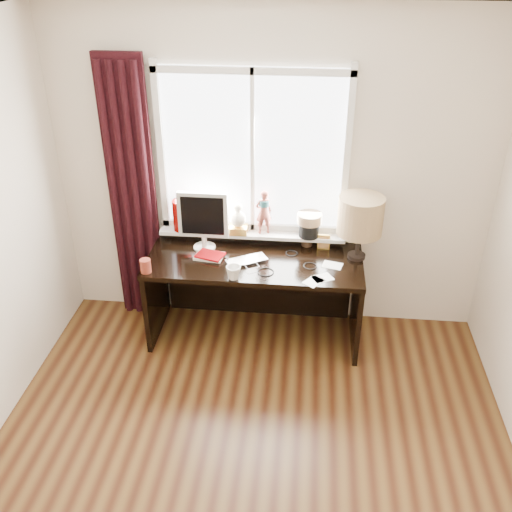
# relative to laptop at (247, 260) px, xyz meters

# --- Properties ---
(floor) EXTENTS (3.50, 4.00, 0.00)m
(floor) POSITION_rel_laptop_xyz_m (0.16, -1.58, -0.76)
(floor) COLOR brown
(floor) RESTS_ON ground
(ceiling) EXTENTS (3.50, 4.00, 0.00)m
(ceiling) POSITION_rel_laptop_xyz_m (0.16, -1.58, 1.84)
(ceiling) COLOR white
(ceiling) RESTS_ON wall_back
(wall_back) EXTENTS (3.50, 0.00, 2.60)m
(wall_back) POSITION_rel_laptop_xyz_m (0.16, 0.42, 0.54)
(wall_back) COLOR beige
(wall_back) RESTS_ON ground
(laptop) EXTENTS (0.38, 0.34, 0.03)m
(laptop) POSITION_rel_laptop_xyz_m (0.00, 0.00, 0.00)
(laptop) COLOR silver
(laptop) RESTS_ON desk
(mug) EXTENTS (0.14, 0.15, 0.11)m
(mug) POSITION_rel_laptop_xyz_m (-0.07, -0.25, 0.04)
(mug) COLOR white
(mug) RESTS_ON desk
(red_cup) EXTENTS (0.08, 0.08, 0.11)m
(red_cup) POSITION_rel_laptop_xyz_m (-0.74, -0.23, 0.04)
(red_cup) COLOR maroon
(red_cup) RESTS_ON desk
(window) EXTENTS (1.52, 0.23, 1.40)m
(window) POSITION_rel_laptop_xyz_m (0.00, 0.36, 0.54)
(window) COLOR white
(window) RESTS_ON ground
(curtain) EXTENTS (0.38, 0.09, 2.25)m
(curtain) POSITION_rel_laptop_xyz_m (-0.98, 0.32, 0.35)
(curtain) COLOR black
(curtain) RESTS_ON floor
(desk) EXTENTS (1.70, 0.70, 0.75)m
(desk) POSITION_rel_laptop_xyz_m (0.06, 0.14, -0.26)
(desk) COLOR black
(desk) RESTS_ON floor
(monitor) EXTENTS (0.40, 0.18, 0.49)m
(monitor) POSITION_rel_laptop_xyz_m (-0.37, 0.19, 0.27)
(monitor) COLOR beige
(monitor) RESTS_ON desk
(notebook_stack) EXTENTS (0.25, 0.21, 0.03)m
(notebook_stack) POSITION_rel_laptop_xyz_m (-0.30, 0.04, 0.00)
(notebook_stack) COLOR beige
(notebook_stack) RESTS_ON desk
(brush_holder) EXTENTS (0.09, 0.09, 0.25)m
(brush_holder) POSITION_rel_laptop_xyz_m (0.46, 0.32, 0.05)
(brush_holder) COLOR black
(brush_holder) RESTS_ON desk
(icon_frame) EXTENTS (0.10, 0.03, 0.13)m
(icon_frame) POSITION_rel_laptop_xyz_m (0.59, 0.26, 0.05)
(icon_frame) COLOR gold
(icon_frame) RESTS_ON desk
(table_lamp) EXTENTS (0.35, 0.35, 0.52)m
(table_lamp) POSITION_rel_laptop_xyz_m (0.86, 0.15, 0.35)
(table_lamp) COLOR black
(table_lamp) RESTS_ON desk
(loose_papers) EXTENTS (0.32, 0.41, 0.00)m
(loose_papers) POSITION_rel_laptop_xyz_m (0.59, -0.14, -0.01)
(loose_papers) COLOR white
(loose_papers) RESTS_ON desk
(desk_cables) EXTENTS (0.49, 0.45, 0.01)m
(desk_cables) POSITION_rel_laptop_xyz_m (0.31, -0.03, -0.01)
(desk_cables) COLOR black
(desk_cables) RESTS_ON desk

